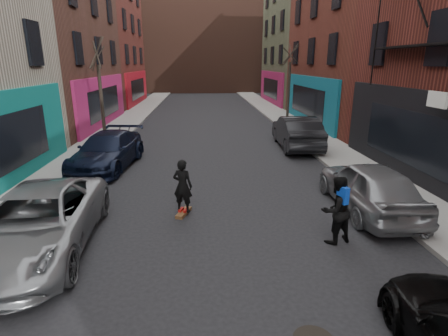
{
  "coord_description": "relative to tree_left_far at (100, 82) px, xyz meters",
  "views": [
    {
      "loc": [
        -0.52,
        -2.75,
        4.42
      ],
      "look_at": [
        0.11,
        6.57,
        1.6
      ],
      "focal_mm": 28.0,
      "sensor_mm": 36.0,
      "label": 1
    }
  ],
  "objects": [
    {
      "name": "tree_left_far",
      "position": [
        0.0,
        0.0,
        0.0
      ],
      "size": [
        2.0,
        2.0,
        6.5
      ],
      "primitive_type": null,
      "color": "black",
      "rests_on": "sidewalk_left"
    },
    {
      "name": "sidewalk_right",
      "position": [
        12.45,
        12.0,
        -3.31
      ],
      "size": [
        2.5,
        84.0,
        0.13
      ],
      "primitive_type": "cube",
      "color": "gray",
      "rests_on": "ground"
    },
    {
      "name": "building_far",
      "position": [
        6.2,
        38.0,
        3.62
      ],
      "size": [
        40.0,
        10.0,
        14.0
      ],
      "primitive_type": "cube",
      "color": "#47281E",
      "rests_on": "ground"
    },
    {
      "name": "sidewalk_left",
      "position": [
        -0.05,
        12.0,
        -3.31
      ],
      "size": [
        2.5,
        84.0,
        0.13
      ],
      "primitive_type": "cube",
      "color": "gray",
      "rests_on": "ground"
    },
    {
      "name": "skateboarder",
      "position": [
        5.11,
        -10.92,
        -2.47
      ],
      "size": [
        0.69,
        0.57,
        1.63
      ],
      "primitive_type": "imported",
      "rotation": [
        0.0,
        0.0,
        2.8
      ],
      "color": "black",
      "rests_on": "skateboard"
    },
    {
      "name": "tree_right_far",
      "position": [
        12.4,
        6.0,
        0.15
      ],
      "size": [
        2.0,
        2.0,
        6.8
      ],
      "primitive_type": null,
      "color": "black",
      "rests_on": "sidewalk_right"
    },
    {
      "name": "pedestrian",
      "position": [
        9.03,
        -12.88,
        -2.49
      ],
      "size": [
        1.03,
        0.91,
        1.76
      ],
      "rotation": [
        0.0,
        0.0,
        3.48
      ],
      "color": "black",
      "rests_on": "ground"
    },
    {
      "name": "parked_right_end",
      "position": [
        10.8,
        -2.55,
        -2.52
      ],
      "size": [
        2.04,
        5.3,
        1.72
      ],
      "primitive_type": "imported",
      "rotation": [
        0.0,
        0.0,
        3.1
      ],
      "color": "black",
      "rests_on": "ground"
    },
    {
      "name": "parked_right_far",
      "position": [
        10.8,
        -10.98,
        -2.59
      ],
      "size": [
        1.91,
        4.65,
        1.58
      ],
      "primitive_type": "imported",
      "rotation": [
        0.0,
        0.0,
        3.13
      ],
      "color": "gray",
      "rests_on": "ground"
    },
    {
      "name": "skateboard",
      "position": [
        5.11,
        -10.92,
        -3.33
      ],
      "size": [
        0.48,
        0.83,
        0.1
      ],
      "primitive_type": "cube",
      "rotation": [
        0.0,
        0.0,
        -0.35
      ],
      "color": "brown",
      "rests_on": "ground"
    },
    {
      "name": "parked_left_end",
      "position": [
        1.6,
        -5.7,
        -2.63
      ],
      "size": [
        2.74,
        5.42,
        1.51
      ],
      "primitive_type": "imported",
      "rotation": [
        0.0,
        0.0,
        -0.12
      ],
      "color": "black",
      "rests_on": "ground"
    },
    {
      "name": "parked_left_far",
      "position": [
        1.7,
        -12.83,
        -2.62
      ],
      "size": [
        2.82,
        5.58,
        1.51
      ],
      "primitive_type": "imported",
      "rotation": [
        0.0,
        0.0,
        0.06
      ],
      "color": "gray",
      "rests_on": "ground"
    }
  ]
}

